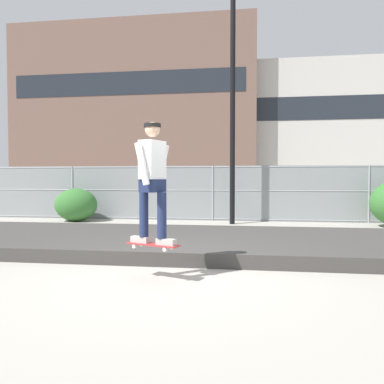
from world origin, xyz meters
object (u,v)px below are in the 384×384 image
at_px(street_lamp, 233,74).
at_px(shrub_left, 76,205).
at_px(parked_car_near, 105,192).
at_px(skateboard, 153,245).
at_px(skater, 153,175).

xyz_separation_m(street_lamp, shrub_left, (-5.17, 0.04, -4.09)).
height_order(street_lamp, shrub_left, street_lamp).
bearing_deg(parked_car_near, skateboard, -66.09).
bearing_deg(street_lamp, skater, -97.22).
distance_m(skater, street_lamp, 7.56).
bearing_deg(shrub_left, parked_car_near, 97.24).
distance_m(skateboard, shrub_left, 8.10).
height_order(skateboard, shrub_left, shrub_left).
xyz_separation_m(skater, parked_car_near, (-4.82, 10.88, -0.64)).
distance_m(skateboard, street_lamp, 8.02).
relative_size(skateboard, skater, 0.48).
bearing_deg(shrub_left, street_lamp, -0.46).
xyz_separation_m(skateboard, skater, (-0.00, -0.00, 0.98)).
relative_size(skateboard, shrub_left, 0.58).
height_order(skateboard, street_lamp, street_lamp).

